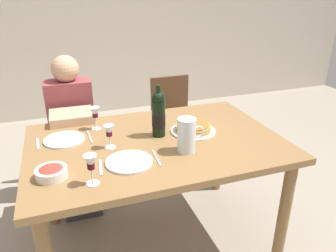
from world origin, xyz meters
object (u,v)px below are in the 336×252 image
diner_left (73,130)px  dinner_plate_left_setting (129,162)px  dinner_plate_right_setting (64,140)px  wine_glass_right_diner (91,164)px  dining_table (156,154)px  wine_bottle (159,114)px  chair_right (174,119)px  wine_glass_left_diner (109,132)px  chair_left (73,132)px  baked_tart (193,128)px  water_pitcher (187,137)px  wine_glass_centre (95,114)px  salad_bowl (51,172)px

diner_left → dinner_plate_left_setting: bearing=106.2°
dinner_plate_right_setting → wine_glass_right_diner: bearing=-79.0°
dining_table → wine_glass_right_diner: 0.58m
wine_bottle → chair_right: size_ratio=0.37×
wine_glass_left_diner → dinner_plate_right_setting: bearing=142.6°
dining_table → chair_left: (-0.45, 0.90, -0.17)m
baked_tart → diner_left: diner_left is taller
water_pitcher → chair_left: bearing=117.7°
dining_table → water_pitcher: water_pitcher is taller
dinner_plate_left_setting → wine_glass_right_diner: bearing=-146.8°
wine_glass_right_diner → dinner_plate_right_setting: size_ratio=0.63×
dinner_plate_right_setting → chair_left: bearing=84.2°
wine_glass_right_diner → wine_glass_centre: bearing=80.7°
dining_table → diner_left: (-0.45, 0.66, -0.05)m
water_pitcher → wine_glass_right_diner: (-0.54, -0.16, 0.02)m
chair_right → wine_bottle: bearing=62.9°
salad_bowl → wine_glass_centre: wine_glass_centre is taller
wine_glass_centre → dining_table: bearing=-43.0°
wine_bottle → wine_glass_centre: (-0.35, 0.23, -0.04)m
dining_table → water_pitcher: size_ratio=7.68×
baked_tart → chair_right: 0.92m
water_pitcher → wine_bottle: bearing=108.0°
wine_bottle → chair_right: 1.02m
wine_glass_right_diner → dinner_plate_right_setting: bearing=101.0°
wine_glass_left_diner → diner_left: size_ratio=0.12×
chair_right → chair_left: bearing=-0.7°
wine_bottle → dining_table: bearing=-120.4°
dinner_plate_right_setting → chair_left: chair_left is taller
water_pitcher → chair_right: bearing=73.1°
dinner_plate_left_setting → chair_right: 1.32m
dinner_plate_left_setting → chair_left: bearing=102.0°
wine_bottle → wine_glass_right_diner: wine_bottle is taller
baked_tart → wine_glass_left_diner: (-0.54, -0.05, 0.07)m
wine_glass_centre → chair_right: (0.76, 0.61, -0.37)m
salad_bowl → chair_right: 1.56m
wine_glass_centre → dinner_plate_right_setting: wine_glass_centre is taller
dining_table → diner_left: bearing=124.4°
chair_left → dining_table: bearing=117.5°
dinner_plate_right_setting → chair_right: chair_right is taller
chair_left → dinner_plate_left_setting: bearing=102.9°
baked_tart → diner_left: bearing=139.2°
wine_glass_right_diner → chair_right: wine_glass_right_diner is taller
wine_glass_left_diner → diner_left: diner_left is taller
dining_table → wine_bottle: 0.25m
wine_bottle → chair_right: wine_bottle is taller
chair_left → diner_left: size_ratio=0.75×
water_pitcher → salad_bowl: bearing=-177.2°
dinner_plate_right_setting → chair_right: (0.97, 0.72, -0.27)m
baked_tart → wine_glass_centre: size_ratio=1.92×
baked_tart → wine_glass_right_diner: size_ratio=1.91×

